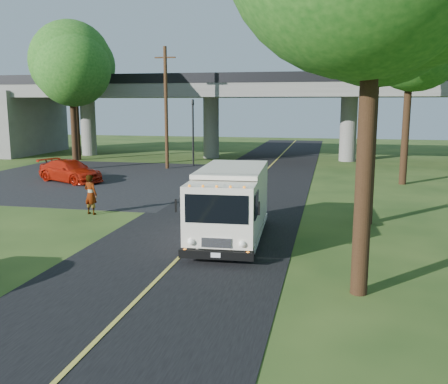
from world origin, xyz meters
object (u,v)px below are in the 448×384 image
(traffic_signal, at_px, (193,125))
(step_van, at_px, (230,202))
(tree_left_far, at_px, (76,73))
(red_sedan, at_px, (70,171))
(pedestrian, at_px, (91,194))
(tree_left_lot, at_px, (72,61))
(tree_right_far, at_px, (415,44))
(utility_pole, at_px, (166,107))

(traffic_signal, relative_size, step_van, 0.82)
(tree_left_far, bearing_deg, red_sedan, -64.50)
(tree_left_far, xyz_separation_m, step_van, (17.97, -22.45, -6.03))
(pedestrian, bearing_deg, tree_left_lot, -44.74)
(tree_left_lot, xyz_separation_m, step_van, (14.97, -16.45, -6.49))
(tree_left_far, relative_size, pedestrian, 5.48)
(tree_right_far, bearing_deg, utility_pole, 166.00)
(utility_pole, distance_m, tree_left_far, 10.45)
(utility_pole, xyz_separation_m, pedestrian, (1.73, -15.76, -3.69))
(tree_right_far, xyz_separation_m, tree_left_lot, (-23.00, 2.00, -0.40))
(tree_left_lot, height_order, tree_left_far, tree_left_lot)
(tree_left_lot, bearing_deg, tree_right_far, -4.97)
(utility_pole, xyz_separation_m, tree_left_lot, (-6.29, -2.16, 3.31))
(traffic_signal, xyz_separation_m, red_sedan, (-5.42, -9.43, -2.51))
(utility_pole, relative_size, tree_right_far, 0.82)
(tree_left_lot, height_order, step_van, tree_left_lot)
(traffic_signal, xyz_separation_m, step_van, (7.18, -20.61, -1.78))
(utility_pole, xyz_separation_m, step_van, (8.68, -18.61, -3.18))
(utility_pole, distance_m, red_sedan, 9.27)
(utility_pole, distance_m, step_van, 20.78)
(traffic_signal, xyz_separation_m, utility_pole, (-1.50, -2.00, 1.40))
(tree_right_far, distance_m, tree_left_far, 27.22)
(tree_left_lot, bearing_deg, step_van, -47.69)
(red_sedan, distance_m, pedestrian, 10.06)
(tree_left_far, height_order, pedestrian, tree_left_far)
(traffic_signal, distance_m, red_sedan, 11.16)
(tree_right_far, relative_size, red_sedan, 2.31)
(red_sedan, bearing_deg, traffic_signal, -6.09)
(step_van, relative_size, pedestrian, 3.51)
(utility_pole, distance_m, tree_right_far, 17.61)
(traffic_signal, relative_size, utility_pole, 0.58)
(utility_pole, bearing_deg, traffic_signal, 53.13)
(tree_left_lot, height_order, red_sedan, tree_left_lot)
(utility_pole, bearing_deg, tree_left_lot, -161.03)
(traffic_signal, bearing_deg, tree_right_far, -22.07)
(tree_right_far, relative_size, pedestrian, 6.09)
(red_sedan, relative_size, pedestrian, 2.64)
(traffic_signal, distance_m, pedestrian, 17.91)
(step_van, distance_m, red_sedan, 16.85)
(utility_pole, bearing_deg, step_van, -65.01)
(tree_left_lot, relative_size, pedestrian, 5.82)
(red_sedan, bearing_deg, tree_left_far, 49.29)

